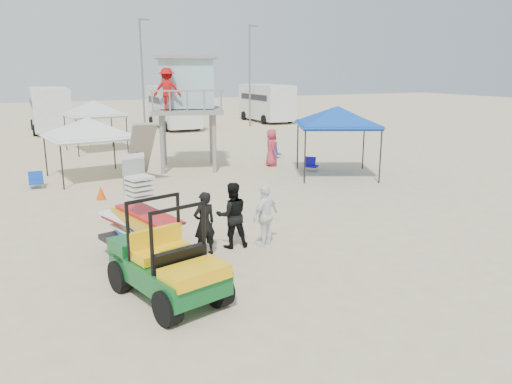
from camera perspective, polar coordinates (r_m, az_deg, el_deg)
name	(u,v)px	position (r m, az deg, el deg)	size (l,w,h in m)	color
ground	(293,280)	(11.30, 4.28, -9.99)	(140.00, 140.00, 0.00)	beige
utility_cart	(166,256)	(10.21, -10.20, -7.17)	(1.96, 2.90, 2.01)	#0D5521
surf_trailer	(141,223)	(12.36, -13.05, -3.51)	(1.86, 2.69, 2.33)	black
man_left	(204,224)	(12.51, -5.92, -3.63)	(0.60, 0.39, 1.64)	black
man_mid	(232,215)	(13.01, -2.76, -2.65)	(0.85, 0.66, 1.74)	black
man_right	(265,216)	(13.14, 1.09, -2.71)	(0.96, 0.40, 1.63)	white
lifeguard_tower	(184,87)	(23.60, -8.27, 11.74)	(3.94, 3.94, 5.04)	gray
canopy_blue	(338,109)	(21.92, 9.33, 9.30)	(4.30, 4.30, 3.44)	black
canopy_white_a	(88,121)	(22.28, -18.68, 7.70)	(3.62, 3.62, 3.00)	black
canopy_white_c	(94,103)	(29.75, -18.08, 9.63)	(3.23, 3.23, 3.28)	black
umbrella_b	(90,133)	(31.88, -18.45, 6.38)	(1.78, 1.81, 1.63)	yellow
cone_near	(101,193)	(18.78, -17.31, -0.07)	(0.34, 0.34, 0.50)	#E04B07
cone_far	(128,186)	(19.53, -14.42, 0.64)	(0.34, 0.34, 0.50)	orange
beach_chair_a	(36,180)	(21.55, -23.84, 1.27)	(0.56, 0.60, 0.64)	#103DB6
beach_chair_b	(274,152)	(26.54, 2.04, 4.61)	(0.57, 0.61, 0.64)	#0E3598
beach_chair_c	(310,164)	(23.24, 6.23, 3.22)	(0.73, 0.86, 0.64)	#160E9B
rv_mid_left	(50,108)	(40.61, -22.50, 8.90)	(2.65, 6.50, 3.25)	silver
rv_mid_right	(173,105)	(40.62, -9.46, 9.75)	(2.64, 7.00, 3.25)	silver
rv_far_right	(266,101)	(45.28, 1.18, 10.33)	(2.64, 6.60, 3.25)	silver
light_pole_left	(142,78)	(36.88, -12.85, 12.62)	(0.14, 0.14, 8.00)	slate
light_pole_right	(250,77)	(41.21, -0.73, 13.05)	(0.14, 0.14, 8.00)	slate
distant_beachgoers	(46,150)	(25.26, -22.89, 4.43)	(16.15, 7.10, 1.82)	#B23245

